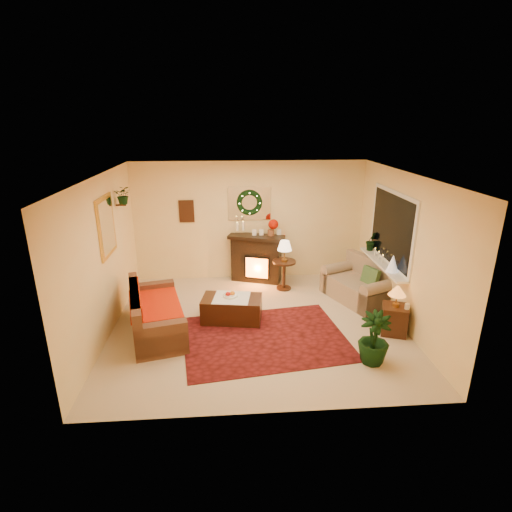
{
  "coord_description": "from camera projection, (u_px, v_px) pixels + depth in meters",
  "views": [
    {
      "loc": [
        -0.5,
        -6.24,
        3.44
      ],
      "look_at": [
        0.0,
        0.35,
        1.15
      ],
      "focal_mm": 28.0,
      "sensor_mm": 36.0,
      "label": 1
    }
  ],
  "objects": [
    {
      "name": "sofa",
      "position": [
        156.0,
        308.0,
        6.68
      ],
      "size": [
        1.2,
        1.94,
        0.77
      ],
      "primitive_type": "cube",
      "rotation": [
        0.0,
        0.0,
        0.24
      ],
      "color": "brown",
      "rests_on": "floor"
    },
    {
      "name": "wreath",
      "position": [
        250.0,
        203.0,
        8.54
      ],
      "size": [
        0.55,
        0.11,
        0.55
      ],
      "primitive_type": "torus",
      "rotation": [
        1.57,
        0.0,
        0.0
      ],
      "color": "#194719",
      "rests_on": "wall_back"
    },
    {
      "name": "wall_left",
      "position": [
        103.0,
        258.0,
        6.44
      ],
      "size": [
        4.5,
        4.5,
        0.0
      ],
      "primitive_type": "plane",
      "color": "#EFD88C",
      "rests_on": "ground"
    },
    {
      "name": "mini_tree",
      "position": [
        393.0,
        264.0,
        6.95
      ],
      "size": [
        0.21,
        0.21,
        0.32
      ],
      "primitive_type": "cone",
      "color": "silver",
      "rests_on": "window_sill"
    },
    {
      "name": "mantel_candle_a",
      "position": [
        237.0,
        227.0,
        8.44
      ],
      "size": [
        0.06,
        0.06,
        0.17
      ],
      "primitive_type": "cylinder",
      "color": "#EBE7C1",
      "rests_on": "fireplace"
    },
    {
      "name": "end_table_square",
      "position": [
        394.0,
        318.0,
        6.67
      ],
      "size": [
        0.51,
        0.51,
        0.49
      ],
      "primitive_type": "cube",
      "rotation": [
        0.0,
        0.0,
        -0.33
      ],
      "color": "#562C1A",
      "rests_on": "floor"
    },
    {
      "name": "window_glass",
      "position": [
        391.0,
        228.0,
        7.23
      ],
      "size": [
        0.02,
        1.7,
        1.22
      ],
      "primitive_type": "cube",
      "color": "black",
      "rests_on": "wall_right"
    },
    {
      "name": "lamp_cream",
      "position": [
        285.0,
        250.0,
        8.17
      ],
      "size": [
        0.3,
        0.3,
        0.46
      ],
      "primitive_type": "cone",
      "color": "#FFDFB0",
      "rests_on": "side_table_round"
    },
    {
      "name": "wall_back",
      "position": [
        249.0,
        221.0,
        8.73
      ],
      "size": [
        5.0,
        5.0,
        0.0
      ],
      "primitive_type": "plane",
      "color": "#EFD88C",
      "rests_on": "ground"
    },
    {
      "name": "ceiling",
      "position": [
        258.0,
        175.0,
        6.19
      ],
      "size": [
        5.0,
        5.0,
        0.0
      ],
      "primitive_type": "plane",
      "color": "white",
      "rests_on": "ground"
    },
    {
      "name": "fireplace",
      "position": [
        256.0,
        257.0,
        8.75
      ],
      "size": [
        1.12,
        0.66,
        0.98
      ],
      "primitive_type": "cube",
      "rotation": [
        0.0,
        0.0,
        -0.33
      ],
      "color": "black",
      "rests_on": "floor"
    },
    {
      "name": "wall_art",
      "position": [
        187.0,
        211.0,
        8.54
      ],
      "size": [
        0.32,
        0.03,
        0.48
      ],
      "primitive_type": "cube",
      "color": "#381E11",
      "rests_on": "wall_back"
    },
    {
      "name": "gold_mirror",
      "position": [
        106.0,
        226.0,
        6.57
      ],
      "size": [
        0.03,
        0.84,
        1.0
      ],
      "primitive_type": "cube",
      "color": "gold",
      "rests_on": "wall_left"
    },
    {
      "name": "loveseat",
      "position": [
        358.0,
        280.0,
        7.85
      ],
      "size": [
        1.31,
        1.61,
        0.81
      ],
      "primitive_type": "cube",
      "rotation": [
        0.0,
        0.0,
        0.41
      ],
      "color": "#877153",
      "rests_on": "floor"
    },
    {
      "name": "mantel_mirror",
      "position": [
        249.0,
        203.0,
        8.58
      ],
      "size": [
        0.92,
        0.02,
        0.72
      ],
      "primitive_type": "cube",
      "color": "white",
      "rests_on": "wall_back"
    },
    {
      "name": "floor",
      "position": [
        257.0,
        324.0,
        7.04
      ],
      "size": [
        5.0,
        5.0,
        0.0
      ],
      "primitive_type": "plane",
      "color": "beige",
      "rests_on": "ground"
    },
    {
      "name": "window_frame",
      "position": [
        392.0,
        228.0,
        7.23
      ],
      "size": [
        0.03,
        1.86,
        1.36
      ],
      "primitive_type": "cube",
      "color": "white",
      "rests_on": "wall_right"
    },
    {
      "name": "hanging_plant",
      "position": [
        124.0,
        204.0,
        7.22
      ],
      "size": [
        0.33,
        0.28,
        0.36
      ],
      "primitive_type": "imported",
      "color": "#194719",
      "rests_on": "wall_left"
    },
    {
      "name": "side_table_round",
      "position": [
        284.0,
        274.0,
        8.39
      ],
      "size": [
        0.64,
        0.64,
        0.63
      ],
      "primitive_type": "cylinder",
      "rotation": [
        0.0,
        0.0,
        -0.42
      ],
      "color": "#3B2719",
      "rests_on": "floor"
    },
    {
      "name": "area_rug",
      "position": [
        265.0,
        338.0,
        6.58
      ],
      "size": [
        2.87,
        2.31,
        0.01
      ],
      "primitive_type": "cube",
      "rotation": [
        0.0,
        0.0,
        0.14
      ],
      "color": "#40140E",
      "rests_on": "floor"
    },
    {
      "name": "coffee_table",
      "position": [
        232.0,
        309.0,
        7.11
      ],
      "size": [
        1.12,
        0.73,
        0.44
      ],
      "primitive_type": "cube",
      "rotation": [
        0.0,
        0.0,
        -0.16
      ],
      "color": "#4C2718",
      "rests_on": "floor"
    },
    {
      "name": "poinsettia",
      "position": [
        273.0,
        224.0,
        8.48
      ],
      "size": [
        0.21,
        0.21,
        0.21
      ],
      "primitive_type": "sphere",
      "color": "#AA1000",
      "rests_on": "fireplace"
    },
    {
      "name": "wall_front",
      "position": [
        273.0,
        319.0,
        4.49
      ],
      "size": [
        5.0,
        5.0,
        0.0
      ],
      "primitive_type": "plane",
      "color": "#EFD88C",
      "rests_on": "ground"
    },
    {
      "name": "floor_palm",
      "position": [
        374.0,
        335.0,
        5.8
      ],
      "size": [
        1.63,
        1.63,
        2.39
      ],
      "primitive_type": "imported",
      "rotation": [
        0.0,
        0.0,
        -0.25
      ],
      "color": "#154016",
      "rests_on": "floor"
    },
    {
      "name": "fruit_bowl",
      "position": [
        230.0,
        296.0,
        7.07
      ],
      "size": [
        0.26,
        0.26,
        0.06
      ],
      "primitive_type": "cylinder",
      "color": "silver",
      "rests_on": "coffee_table"
    },
    {
      "name": "mantel_candle_b",
      "position": [
        243.0,
        226.0,
        8.5
      ],
      "size": [
        0.06,
        0.06,
        0.19
      ],
      "primitive_type": "cylinder",
      "color": "beige",
      "rests_on": "fireplace"
    },
    {
      "name": "wall_right",
      "position": [
        404.0,
        251.0,
        6.79
      ],
      "size": [
        4.5,
        4.5,
        0.0
      ],
      "primitive_type": "plane",
      "color": "#EFD88C",
      "rests_on": "ground"
    },
    {
      "name": "window_sill",
      "position": [
        382.0,
        264.0,
        7.44
      ],
      "size": [
        0.22,
        1.86,
        0.04
      ],
      "primitive_type": "cube",
      "color": "white",
      "rests_on": "wall_right"
    },
    {
      "name": "lamp_tiffany",
      "position": [
        397.0,
        293.0,
        6.5
      ],
      "size": [
        0.29,
        0.29,
        0.42
      ],
      "primitive_type": "cone",
      "color": "#F6903F",
      "rests_on": "end_table_square"
    },
    {
      "name": "sill_plant",
      "position": [
        372.0,
        241.0,
        8.06
      ],
      "size": [
        0.29,
        0.23,
        0.52
      ],
      "primitive_type": "imported",
      "color": "#286225",
      "rests_on": "window_sill"
    },
    {
      "name": "red_throw",
      "position": [
        155.0,
        303.0,
        6.79
      ],
      "size": [
        0.82,
        1.33,
        0.02
      ],
      "primitive_type": "cube",
      "color": "red",
      "rests_on": "sofa"
    }
  ]
}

